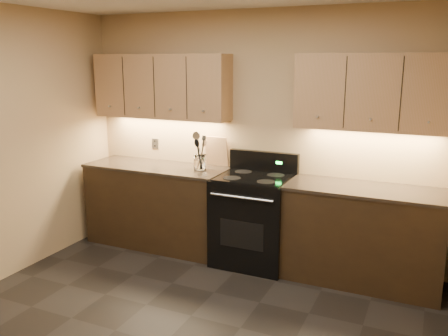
% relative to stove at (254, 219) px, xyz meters
% --- Properties ---
extents(wall_back, '(4.00, 0.04, 2.60)m').
position_rel_stove_xyz_m(wall_back, '(-0.08, 0.32, 0.82)').
color(wall_back, tan).
rests_on(wall_back, ground).
extents(counter_left, '(1.62, 0.62, 0.93)m').
position_rel_stove_xyz_m(counter_left, '(-1.18, 0.02, -0.01)').
color(counter_left, black).
rests_on(counter_left, ground).
extents(counter_right, '(1.46, 0.62, 0.93)m').
position_rel_stove_xyz_m(counter_right, '(1.10, 0.02, -0.01)').
color(counter_right, black).
rests_on(counter_right, ground).
extents(stove, '(0.76, 0.68, 1.14)m').
position_rel_stove_xyz_m(stove, '(0.00, 0.00, 0.00)').
color(stove, black).
rests_on(stove, ground).
extents(upper_cab_left, '(1.60, 0.30, 0.70)m').
position_rel_stove_xyz_m(upper_cab_left, '(-1.18, 0.17, 1.32)').
color(upper_cab_left, '#A77653').
rests_on(upper_cab_left, wall_back).
extents(upper_cab_right, '(1.44, 0.30, 0.70)m').
position_rel_stove_xyz_m(upper_cab_right, '(1.10, 0.17, 1.32)').
color(upper_cab_right, '#A77653').
rests_on(upper_cab_right, wall_back).
extents(outlet_plate, '(0.08, 0.01, 0.12)m').
position_rel_stove_xyz_m(outlet_plate, '(-1.38, 0.31, 0.64)').
color(outlet_plate, '#B2B5BA').
rests_on(outlet_plate, wall_back).
extents(utensil_crock, '(0.17, 0.17, 0.17)m').
position_rel_stove_xyz_m(utensil_crock, '(-0.65, 0.05, 0.53)').
color(utensil_crock, white).
rests_on(utensil_crock, counter_left).
extents(cutting_board, '(0.27, 0.08, 0.34)m').
position_rel_stove_xyz_m(cutting_board, '(-0.56, 0.28, 0.62)').
color(cutting_board, tan).
rests_on(cutting_board, counter_left).
extents(wooden_spoon, '(0.12, 0.15, 0.32)m').
position_rel_stove_xyz_m(wooden_spoon, '(-0.68, 0.05, 0.62)').
color(wooden_spoon, tan).
rests_on(wooden_spoon, utensil_crock).
extents(black_spoon, '(0.10, 0.12, 0.32)m').
position_rel_stove_xyz_m(black_spoon, '(-0.64, 0.07, 0.62)').
color(black_spoon, black).
rests_on(black_spoon, utensil_crock).
extents(black_turner, '(0.10, 0.20, 0.38)m').
position_rel_stove_xyz_m(black_turner, '(-0.63, 0.02, 0.65)').
color(black_turner, black).
rests_on(black_turner, utensil_crock).
extents(steel_spatula, '(0.21, 0.16, 0.36)m').
position_rel_stove_xyz_m(steel_spatula, '(-0.62, 0.07, 0.64)').
color(steel_spatula, silver).
rests_on(steel_spatula, utensil_crock).
extents(steel_skimmer, '(0.19, 0.13, 0.40)m').
position_rel_stove_xyz_m(steel_skimmer, '(-0.61, 0.04, 0.66)').
color(steel_skimmer, silver).
rests_on(steel_skimmer, utensil_crock).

